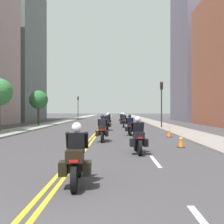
% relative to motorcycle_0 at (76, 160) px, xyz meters
% --- Properties ---
extents(ground_plane, '(264.00, 264.00, 0.00)m').
position_rel_motorcycle_0_xyz_m(ground_plane, '(-0.57, 43.30, -0.64)').
color(ground_plane, '#413D41').
extents(sidewalk_left, '(2.73, 144.00, 0.12)m').
position_rel_motorcycle_0_xyz_m(sidewalk_left, '(-7.96, 43.30, -0.58)').
color(sidewalk_left, gray).
rests_on(sidewalk_left, ground).
extents(sidewalk_right, '(2.73, 144.00, 0.12)m').
position_rel_motorcycle_0_xyz_m(sidewalk_right, '(6.82, 43.30, -0.58)').
color(sidewalk_right, gray).
rests_on(sidewalk_right, ground).
extents(centreline_yellow_inner, '(0.12, 132.00, 0.01)m').
position_rel_motorcycle_0_xyz_m(centreline_yellow_inner, '(-0.69, 43.30, -0.63)').
color(centreline_yellow_inner, yellow).
rests_on(centreline_yellow_inner, ground).
extents(centreline_yellow_outer, '(0.12, 132.00, 0.01)m').
position_rel_motorcycle_0_xyz_m(centreline_yellow_outer, '(-0.45, 43.30, -0.63)').
color(centreline_yellow_outer, yellow).
rests_on(centreline_yellow_outer, ground).
extents(lane_dashes_white, '(0.14, 56.40, 0.01)m').
position_rel_motorcycle_0_xyz_m(lane_dashes_white, '(2.44, 24.30, -0.63)').
color(lane_dashes_white, silver).
rests_on(lane_dashes_white, ground).
extents(building_left_2, '(9.55, 13.99, 24.84)m').
position_rel_motorcycle_0_xyz_m(building_left_2, '(-18.17, 43.95, 11.78)').
color(building_left_2, slate).
rests_on(building_left_2, ground).
extents(building_right_2, '(7.62, 13.78, 27.96)m').
position_rel_motorcycle_0_xyz_m(building_right_2, '(16.07, 43.30, 13.34)').
color(building_right_2, slate).
rests_on(building_right_2, ground).
extents(motorcycle_0, '(0.79, 2.17, 1.57)m').
position_rel_motorcycle_0_xyz_m(motorcycle_0, '(0.00, 0.00, 0.00)').
color(motorcycle_0, black).
rests_on(motorcycle_0, ground).
extents(motorcycle_1, '(0.78, 2.15, 1.62)m').
position_rel_motorcycle_0_xyz_m(motorcycle_1, '(1.96, 5.13, 0.01)').
color(motorcycle_1, black).
rests_on(motorcycle_1, ground).
extents(motorcycle_2, '(0.76, 2.23, 1.62)m').
position_rel_motorcycle_0_xyz_m(motorcycle_2, '(0.19, 9.77, 0.03)').
color(motorcycle_2, black).
rests_on(motorcycle_2, ground).
extents(motorcycle_3, '(0.77, 2.18, 1.58)m').
position_rel_motorcycle_0_xyz_m(motorcycle_3, '(2.07, 14.08, 0.01)').
color(motorcycle_3, black).
rests_on(motorcycle_3, ground).
extents(motorcycle_4, '(0.78, 2.17, 1.62)m').
position_rel_motorcycle_0_xyz_m(motorcycle_4, '(0.20, 19.24, 0.03)').
color(motorcycle_4, black).
rests_on(motorcycle_4, ground).
extents(motorcycle_5, '(0.78, 2.18, 1.63)m').
position_rel_motorcycle_0_xyz_m(motorcycle_5, '(1.90, 24.20, 0.02)').
color(motorcycle_5, black).
rests_on(motorcycle_5, ground).
extents(motorcycle_6, '(0.77, 2.15, 1.64)m').
position_rel_motorcycle_0_xyz_m(motorcycle_6, '(0.06, 28.85, 0.01)').
color(motorcycle_6, black).
rests_on(motorcycle_6, ground).
extents(motorcycle_7, '(0.77, 2.19, 1.59)m').
position_rel_motorcycle_0_xyz_m(motorcycle_7, '(1.92, 33.33, 0.03)').
color(motorcycle_7, black).
rests_on(motorcycle_7, ground).
extents(traffic_cone_0, '(0.34, 0.34, 0.73)m').
position_rel_motorcycle_0_xyz_m(traffic_cone_0, '(4.29, 7.10, -0.28)').
color(traffic_cone_0, black).
rests_on(traffic_cone_0, ground).
extents(traffic_cone_1, '(0.33, 0.33, 0.77)m').
position_rel_motorcycle_0_xyz_m(traffic_cone_1, '(4.77, 12.62, -0.26)').
color(traffic_cone_1, black).
rests_on(traffic_cone_1, ground).
extents(traffic_light_near, '(0.28, 0.38, 4.91)m').
position_rel_motorcycle_0_xyz_m(traffic_light_near, '(5.85, 22.36, 2.75)').
color(traffic_light_near, black).
rests_on(traffic_light_near, ground).
extents(traffic_light_far, '(0.28, 0.38, 4.89)m').
position_rel_motorcycle_0_xyz_m(traffic_light_far, '(-6.99, 52.01, 2.71)').
color(traffic_light_far, black).
rests_on(traffic_light_far, ground).
extents(street_tree_0, '(2.29, 2.29, 4.36)m').
position_rel_motorcycle_0_xyz_m(street_tree_0, '(-8.51, 27.13, 2.56)').
color(street_tree_0, '#4B3621').
rests_on(street_tree_0, ground).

